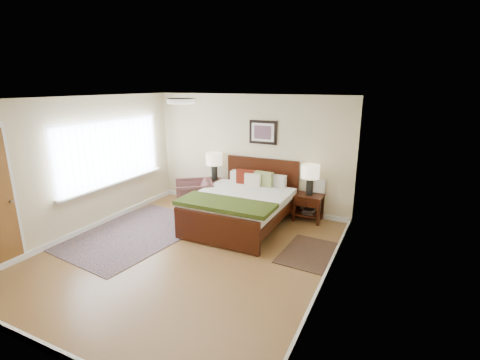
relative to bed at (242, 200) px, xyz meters
The scene contains 17 objects.
floor 1.58m from the bed, 102.10° to the right, with size 5.00×5.00×0.00m, color brown.
back_wall 1.31m from the bed, 106.54° to the left, with size 4.50×0.04×2.50m, color beige.
front_wall 4.03m from the bed, 94.50° to the right, with size 4.50×0.04×2.50m, color beige.
left_wall 3.03m from the bed, 150.45° to the right, with size 0.04×5.00×2.50m, color beige.
right_wall 2.53m from the bed, 36.83° to the right, with size 0.04×5.00×2.50m, color beige.
ceiling 2.47m from the bed, 102.10° to the right, with size 4.50×5.00×0.02m, color white.
window 2.75m from the bed, 163.30° to the right, with size 0.11×2.72×1.32m.
ceil_fixture 2.44m from the bed, 102.10° to the right, with size 0.44×0.44×0.08m.
bed is the anchor object (origin of this frame).
wall_art 1.57m from the bed, 89.96° to the left, with size 0.62×0.05×0.50m.
nightstand_left 1.34m from the bed, 143.57° to the left, with size 0.51×0.46×0.60m.
nightstand_right 1.38m from the bed, 36.06° to the left, with size 0.55×0.42×0.55m.
lamp_left 1.45m from the bed, 142.85° to the left, with size 0.36×0.36×0.61m.
lamp_right 1.45m from the bed, 36.54° to the left, with size 0.36×0.36×0.61m.
armchair 1.26m from the bed, behind, with size 0.77×0.79×0.72m, color brown.
rug_persian 2.13m from the bed, 143.53° to the right, with size 1.86×2.63×0.01m, color #0B183B.
rug_navy 1.68m from the bed, 21.32° to the right, with size 0.79×1.19×0.01m, color black.
Camera 1 is at (3.05, -4.32, 2.70)m, focal length 26.00 mm.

